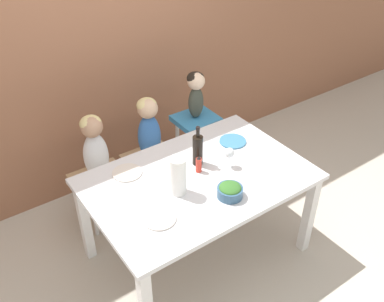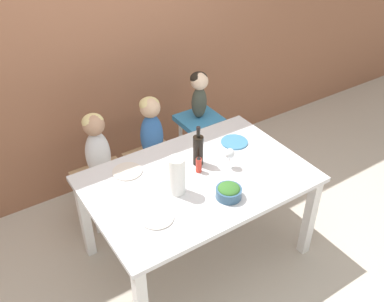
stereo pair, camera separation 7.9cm
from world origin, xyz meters
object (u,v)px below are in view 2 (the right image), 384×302
at_px(wine_bottle, 198,150).
at_px(paper_towel_roll, 177,176).
at_px(person_child_left, 96,144).
at_px(dinner_plate_back_right, 234,142).
at_px(person_baby_right, 199,90).
at_px(dinner_plate_back_left, 127,171).
at_px(chair_far_center, 154,163).
at_px(wine_glass_near, 230,154).
at_px(dinner_plate_front_left, 157,218).
at_px(chair_right_highchair, 199,131).
at_px(chair_far_left, 102,182).
at_px(salad_bowl_large, 229,191).
at_px(person_child_center, 151,126).

distance_m(wine_bottle, paper_towel_roll, 0.35).
relative_size(person_child_left, dinner_plate_back_right, 2.69).
relative_size(person_baby_right, dinner_plate_back_left, 2.02).
distance_m(chair_far_center, wine_glass_near, 0.97).
bearing_deg(dinner_plate_front_left, paper_towel_roll, 31.47).
height_order(chair_far_center, paper_towel_roll, paper_towel_roll).
xyz_separation_m(chair_right_highchair, person_child_left, (-0.98, 0.00, 0.22)).
relative_size(chair_far_left, chair_right_highchair, 0.65).
relative_size(salad_bowl_large, dinner_plate_front_left, 0.82).
bearing_deg(chair_far_center, person_baby_right, 0.24).
distance_m(chair_far_center, dinner_plate_back_right, 0.82).
bearing_deg(dinner_plate_front_left, person_child_left, 89.44).
bearing_deg(chair_far_left, wine_bottle, -50.73).
height_order(chair_right_highchair, person_baby_right, person_baby_right).
bearing_deg(wine_bottle, wine_glass_near, -43.61).
relative_size(chair_right_highchair, paper_towel_roll, 2.50).
bearing_deg(chair_far_center, dinner_plate_back_right, -53.11).
height_order(wine_bottle, dinner_plate_back_right, wine_bottle).
xyz_separation_m(person_child_center, person_baby_right, (0.48, 0.00, 0.19)).
bearing_deg(chair_far_left, dinner_plate_back_right, -32.01).
bearing_deg(dinner_plate_front_left, wine_glass_near, 14.33).
distance_m(person_child_left, dinner_plate_back_right, 1.09).
height_order(paper_towel_roll, dinner_plate_front_left, paper_towel_roll).
relative_size(paper_towel_roll, salad_bowl_large, 1.59).
bearing_deg(paper_towel_roll, wine_bottle, 32.78).
relative_size(wine_bottle, paper_towel_roll, 1.13).
relative_size(chair_far_left, person_baby_right, 1.05).
bearing_deg(wine_glass_near, chair_right_highchair, 70.93).
bearing_deg(salad_bowl_large, dinner_plate_back_right, 48.68).
bearing_deg(chair_far_center, person_child_center, 90.00).
bearing_deg(person_child_center, paper_towel_roll, -107.07).
xyz_separation_m(wine_bottle, dinner_plate_front_left, (-0.54, -0.34, -0.12)).
xyz_separation_m(salad_bowl_large, dinner_plate_back_left, (-0.45, 0.61, -0.04)).
relative_size(person_baby_right, salad_bowl_large, 2.47).
relative_size(person_child_left, person_child_center, 1.00).
bearing_deg(chair_right_highchair, chair_far_center, 180.00).
height_order(chair_far_left, person_child_left, person_child_left).
distance_m(wine_glass_near, dinner_plate_back_left, 0.75).
height_order(paper_towel_roll, dinner_plate_back_right, paper_towel_roll).
relative_size(chair_far_center, salad_bowl_large, 2.59).
distance_m(chair_right_highchair, person_baby_right, 0.42).
height_order(chair_right_highchair, wine_bottle, wine_bottle).
distance_m(chair_right_highchair, dinner_plate_back_left, 1.06).
distance_m(chair_far_center, dinner_plate_front_left, 1.17).
relative_size(person_child_center, dinner_plate_back_right, 2.69).
distance_m(chair_far_center, paper_towel_roll, 1.02).
bearing_deg(dinner_plate_back_left, dinner_plate_back_right, -7.85).
xyz_separation_m(paper_towel_roll, dinner_plate_front_left, (-0.24, -0.15, -0.13)).
xyz_separation_m(person_baby_right, salad_bowl_large, (-0.48, -1.07, -0.15)).
bearing_deg(person_baby_right, salad_bowl_large, -114.30).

